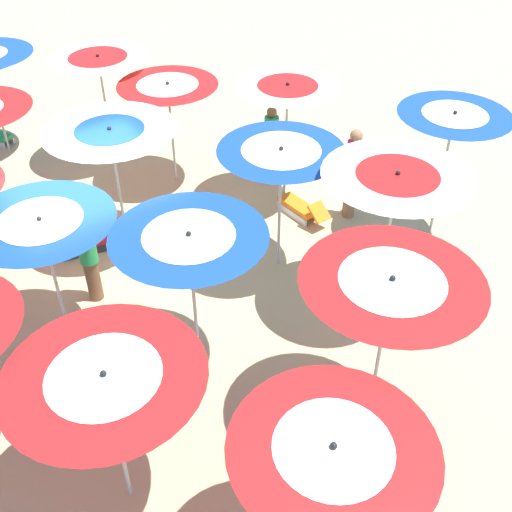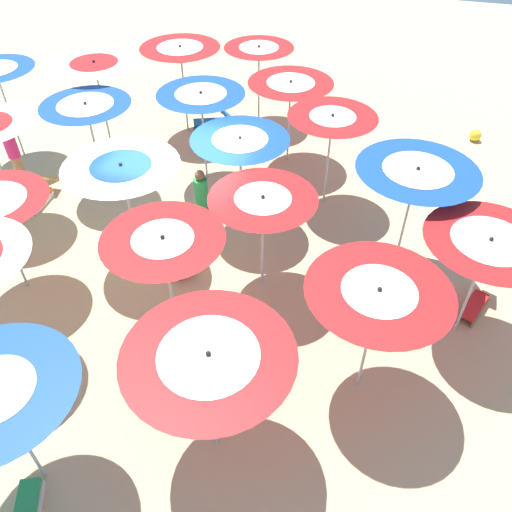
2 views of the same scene
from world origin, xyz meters
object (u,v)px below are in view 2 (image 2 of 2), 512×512
(beach_umbrella_12, at_px, (240,146))
(beach_umbrella_17, at_px, (332,124))
(beach_umbrella_5, at_px, (95,70))
(beach_umbrella_8, at_px, (164,246))
(beachgoer_0, at_px, (202,202))
(beach_umbrella_10, at_px, (181,55))
(beachgoer_1, at_px, (13,152))
(beach_umbrella_9, at_px, (209,364))
(beach_umbrella_15, at_px, (259,53))
(lounger_4, at_px, (477,302))
(beach_umbrella_7, at_px, (122,174))
(beach_umbrella_13, at_px, (263,207))
(lounger_0, at_px, (170,263))
(lounger_2, at_px, (39,196))
(beach_ball, at_px, (475,135))
(beach_umbrella_6, at_px, (87,112))
(beach_umbrella_18, at_px, (416,178))
(beach_umbrella_11, at_px, (201,100))
(beach_umbrella_19, at_px, (488,248))
(beach_umbrella_16, at_px, (290,89))
(lounger_3, at_px, (211,121))
(beach_umbrella_14, at_px, (377,299))

(beach_umbrella_12, distance_m, beach_umbrella_17, 2.19)
(beach_umbrella_5, height_order, beach_umbrella_8, beach_umbrella_5)
(beach_umbrella_5, bearing_deg, beachgoer_0, -126.16)
(beach_umbrella_10, height_order, beachgoer_0, beach_umbrella_10)
(beach_umbrella_17, height_order, beachgoer_1, beach_umbrella_17)
(beach_umbrella_9, height_order, beach_umbrella_15, beach_umbrella_9)
(lounger_4, bearing_deg, beachgoer_1, -73.61)
(beach_umbrella_7, height_order, beach_umbrella_8, beach_umbrella_8)
(beach_umbrella_13, distance_m, lounger_0, 2.63)
(lounger_2, height_order, beach_ball, lounger_2)
(beach_umbrella_6, xyz_separation_m, beach_umbrella_18, (-0.98, -7.34, 0.18))
(beach_umbrella_7, distance_m, beachgoer_0, 2.02)
(lounger_4, bearing_deg, beach_umbrella_11, -90.76)
(beach_umbrella_7, xyz_separation_m, beach_umbrella_18, (1.15, -5.37, 0.14))
(beach_umbrella_10, height_order, beach_umbrella_19, beach_umbrella_10)
(beach_umbrella_19, xyz_separation_m, lounger_4, (0.66, -0.36, -1.85))
(beach_umbrella_7, relative_size, beach_umbrella_16, 1.05)
(beach_umbrella_19, bearing_deg, beach_umbrella_10, 52.93)
(beachgoer_1, bearing_deg, beach_umbrella_6, -178.45)
(lounger_0, bearing_deg, beach_umbrella_12, -106.30)
(beach_umbrella_11, relative_size, lounger_4, 2.01)
(beach_umbrella_12, bearing_deg, beach_umbrella_16, -7.15)
(beach_umbrella_9, relative_size, beach_umbrella_13, 1.05)
(beach_umbrella_19, xyz_separation_m, beachgoer_1, (1.93, 10.64, -1.06))
(beach_umbrella_6, height_order, beachgoer_0, beach_umbrella_6)
(beach_umbrella_13, xyz_separation_m, lounger_4, (0.45, -4.20, -1.76))
(beach_umbrella_5, bearing_deg, beach_umbrella_13, -125.80)
(beach_umbrella_9, xyz_separation_m, lounger_3, (9.54, 3.51, -1.86))
(beach_umbrella_8, relative_size, beach_umbrella_12, 1.09)
(beach_umbrella_14, distance_m, beachgoer_0, 5.14)
(beach_umbrella_18, bearing_deg, beach_umbrella_10, 55.61)
(beach_umbrella_6, height_order, beach_umbrella_18, beach_umbrella_18)
(beach_umbrella_11, distance_m, beach_umbrella_13, 4.14)
(beach_umbrella_8, relative_size, beach_umbrella_15, 1.08)
(beach_umbrella_7, relative_size, beach_umbrella_11, 1.00)
(beach_umbrella_7, relative_size, beach_umbrella_10, 0.94)
(beach_umbrella_5, bearing_deg, beach_umbrella_6, -157.60)
(beach_umbrella_9, xyz_separation_m, beach_umbrella_15, (10.37, 2.24, 0.01))
(beach_umbrella_17, bearing_deg, lounger_4, -127.99)
(beach_umbrella_8, bearing_deg, lounger_4, -66.98)
(beach_umbrella_5, relative_size, beachgoer_0, 1.51)
(beach_umbrella_5, bearing_deg, beach_umbrella_7, -145.35)
(beach_umbrella_17, bearing_deg, beach_ball, -41.60)
(beach_umbrella_6, height_order, beach_umbrella_17, beach_umbrella_6)
(beach_umbrella_10, xyz_separation_m, beach_umbrella_14, (-7.48, -6.06, -0.13))
(beach_umbrella_5, height_order, lounger_4, beach_umbrella_5)
(beach_umbrella_7, distance_m, beach_umbrella_13, 2.79)
(beach_umbrella_5, xyz_separation_m, lounger_3, (2.00, -2.25, -2.10))
(beach_umbrella_5, height_order, beach_umbrella_13, beach_umbrella_5)
(beach_umbrella_18, bearing_deg, lounger_2, 89.94)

